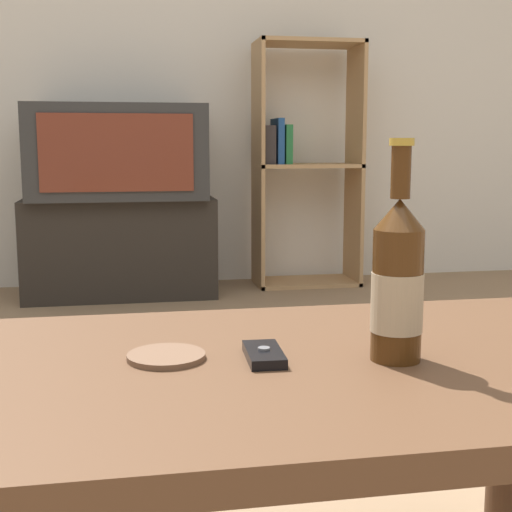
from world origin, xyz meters
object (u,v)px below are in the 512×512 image
at_px(cell_phone, 264,354).
at_px(television, 118,152).
at_px(tv_stand, 120,246).
at_px(bookshelf, 301,162).
at_px(beer_bottle, 397,282).

bearing_deg(cell_phone, television, 96.78).
distance_m(tv_stand, bookshelf, 1.05).
xyz_separation_m(tv_stand, bookshelf, (0.96, 0.09, 0.42)).
xyz_separation_m(beer_bottle, cell_phone, (-0.18, 0.03, -0.10)).
bearing_deg(bookshelf, television, -174.25).
relative_size(television, cell_phone, 8.18).
relative_size(television, bookshelf, 0.66).
bearing_deg(television, bookshelf, 5.75).
xyz_separation_m(television, bookshelf, (0.96, 0.10, -0.05)).
relative_size(bookshelf, cell_phone, 12.44).
distance_m(bookshelf, beer_bottle, 2.89).
bearing_deg(cell_phone, bookshelf, 77.33).
bearing_deg(tv_stand, cell_phone, -85.51).
relative_size(tv_stand, beer_bottle, 3.14).
xyz_separation_m(tv_stand, beer_bottle, (0.39, -2.74, 0.33)).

